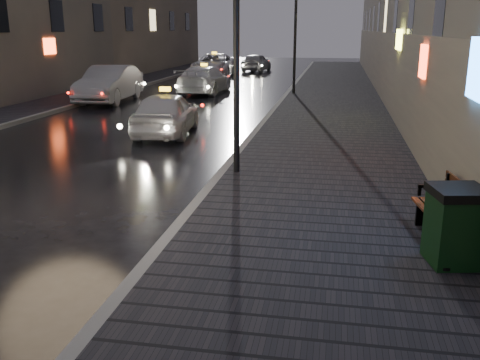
{
  "coord_description": "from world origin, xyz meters",
  "views": [
    {
      "loc": [
        4.08,
        -5.85,
        3.37
      ],
      "look_at": [
        2.5,
        2.87,
        0.85
      ],
      "focal_mm": 40.0,
      "sensor_mm": 36.0,
      "label": 1
    }
  ],
  "objects_px": {
    "lamp_near": "(236,23)",
    "taxi_near": "(166,113)",
    "bench": "(453,214)",
    "taxi_far": "(214,65)",
    "lamp_far": "(295,26)",
    "car_left_mid": "(110,84)",
    "taxi_mid": "(204,80)",
    "trash_bin": "(456,225)",
    "car_far": "(256,63)"
  },
  "relations": [
    {
      "from": "lamp_near",
      "to": "taxi_far",
      "type": "distance_m",
      "value": 28.07
    },
    {
      "from": "lamp_near",
      "to": "taxi_mid",
      "type": "relative_size",
      "value": 1.05
    },
    {
      "from": "lamp_near",
      "to": "lamp_far",
      "type": "bearing_deg",
      "value": 90.0
    },
    {
      "from": "lamp_far",
      "to": "car_left_mid",
      "type": "distance_m",
      "value": 9.61
    },
    {
      "from": "bench",
      "to": "trash_bin",
      "type": "xyz_separation_m",
      "value": [
        -0.12,
        -0.77,
        0.1
      ]
    },
    {
      "from": "lamp_near",
      "to": "bench",
      "type": "bearing_deg",
      "value": -41.77
    },
    {
      "from": "lamp_far",
      "to": "taxi_far",
      "type": "distance_m",
      "value": 13.27
    },
    {
      "from": "lamp_near",
      "to": "bench",
      "type": "height_order",
      "value": "lamp_near"
    },
    {
      "from": "taxi_near",
      "to": "taxi_far",
      "type": "distance_m",
      "value": 22.58
    },
    {
      "from": "lamp_far",
      "to": "bench",
      "type": "bearing_deg",
      "value": -78.29
    },
    {
      "from": "lamp_near",
      "to": "car_left_mid",
      "type": "relative_size",
      "value": 1.03
    },
    {
      "from": "lamp_near",
      "to": "lamp_far",
      "type": "distance_m",
      "value": 16.0
    },
    {
      "from": "bench",
      "to": "car_left_mid",
      "type": "bearing_deg",
      "value": 119.84
    },
    {
      "from": "bench",
      "to": "taxi_far",
      "type": "bearing_deg",
      "value": 100.94
    },
    {
      "from": "taxi_far",
      "to": "bench",
      "type": "bearing_deg",
      "value": -72.5
    },
    {
      "from": "lamp_far",
      "to": "trash_bin",
      "type": "relative_size",
      "value": 4.73
    },
    {
      "from": "lamp_far",
      "to": "taxi_far",
      "type": "xyz_separation_m",
      "value": [
        -6.74,
        11.11,
        -2.69
      ]
    },
    {
      "from": "lamp_far",
      "to": "trash_bin",
      "type": "height_order",
      "value": "lamp_far"
    },
    {
      "from": "taxi_far",
      "to": "car_far",
      "type": "bearing_deg",
      "value": 61.73
    },
    {
      "from": "bench",
      "to": "car_far",
      "type": "xyz_separation_m",
      "value": [
        -8.43,
        35.55,
        0.1
      ]
    },
    {
      "from": "car_left_mid",
      "to": "taxi_near",
      "type": "bearing_deg",
      "value": -58.46
    },
    {
      "from": "lamp_near",
      "to": "trash_bin",
      "type": "distance_m",
      "value": 6.54
    },
    {
      "from": "lamp_near",
      "to": "car_far",
      "type": "xyz_separation_m",
      "value": [
        -4.36,
        31.91,
        -2.78
      ]
    },
    {
      "from": "trash_bin",
      "to": "taxi_near",
      "type": "bearing_deg",
      "value": 116.19
    },
    {
      "from": "taxi_mid",
      "to": "taxi_far",
      "type": "distance_m",
      "value": 11.0
    },
    {
      "from": "trash_bin",
      "to": "car_left_mid",
      "type": "bearing_deg",
      "value": 114.87
    },
    {
      "from": "car_left_mid",
      "to": "lamp_far",
      "type": "bearing_deg",
      "value": 20.89
    },
    {
      "from": "taxi_far",
      "to": "taxi_near",
      "type": "bearing_deg",
      "value": -82.98
    },
    {
      "from": "trash_bin",
      "to": "lamp_near",
      "type": "bearing_deg",
      "value": 120.05
    },
    {
      "from": "car_left_mid",
      "to": "lamp_near",
      "type": "bearing_deg",
      "value": -58.81
    },
    {
      "from": "lamp_near",
      "to": "taxi_near",
      "type": "bearing_deg",
      "value": 124.06
    },
    {
      "from": "lamp_far",
      "to": "taxi_near",
      "type": "bearing_deg",
      "value": -106.19
    },
    {
      "from": "car_far",
      "to": "bench",
      "type": "bearing_deg",
      "value": 110.17
    },
    {
      "from": "trash_bin",
      "to": "taxi_far",
      "type": "height_order",
      "value": "taxi_far"
    },
    {
      "from": "trash_bin",
      "to": "taxi_mid",
      "type": "bearing_deg",
      "value": 101.15
    },
    {
      "from": "bench",
      "to": "car_left_mid",
      "type": "height_order",
      "value": "car_left_mid"
    },
    {
      "from": "taxi_mid",
      "to": "bench",
      "type": "bearing_deg",
      "value": 115.99
    },
    {
      "from": "taxi_mid",
      "to": "car_left_mid",
      "type": "bearing_deg",
      "value": 50.54
    },
    {
      "from": "lamp_near",
      "to": "trash_bin",
      "type": "height_order",
      "value": "lamp_near"
    },
    {
      "from": "taxi_near",
      "to": "taxi_mid",
      "type": "relative_size",
      "value": 0.83
    },
    {
      "from": "bench",
      "to": "trash_bin",
      "type": "distance_m",
      "value": 0.79
    },
    {
      "from": "taxi_near",
      "to": "car_left_mid",
      "type": "distance_m",
      "value": 9.02
    },
    {
      "from": "taxi_near",
      "to": "taxi_far",
      "type": "relative_size",
      "value": 0.72
    },
    {
      "from": "bench",
      "to": "lamp_far",
      "type": "bearing_deg",
      "value": 93.29
    },
    {
      "from": "taxi_near",
      "to": "taxi_mid",
      "type": "bearing_deg",
      "value": -88.03
    },
    {
      "from": "trash_bin",
      "to": "taxi_far",
      "type": "bearing_deg",
      "value": 96.92
    },
    {
      "from": "car_far",
      "to": "taxi_mid",
      "type": "bearing_deg",
      "value": 95.15
    },
    {
      "from": "trash_bin",
      "to": "lamp_far",
      "type": "bearing_deg",
      "value": 89.15
    },
    {
      "from": "car_left_mid",
      "to": "taxi_mid",
      "type": "height_order",
      "value": "car_left_mid"
    },
    {
      "from": "bench",
      "to": "taxi_far",
      "type": "height_order",
      "value": "taxi_far"
    }
  ]
}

